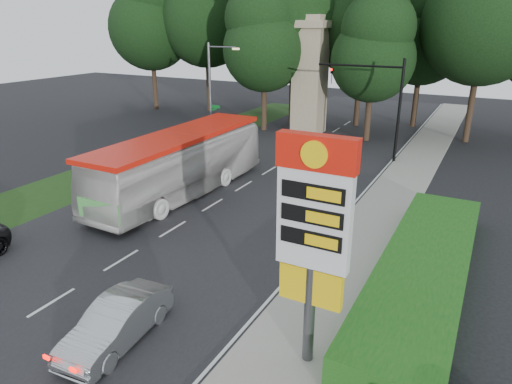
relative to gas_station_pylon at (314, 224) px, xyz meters
The scene contains 17 objects.
ground 10.41m from the gas_station_pylon, 167.77° to the right, with size 120.00×120.00×0.00m, color black.
road_surface 14.30m from the gas_station_pylon, 132.60° to the left, with size 14.00×80.00×0.02m, color black.
sidewalk_right 10.95m from the gas_station_pylon, 94.00° to the left, with size 3.00×80.00×0.12m, color gray.
grass_verge_left 25.01m from the gas_station_pylon, 139.44° to the left, with size 5.00×50.00×0.02m, color #193814.
hedge 7.49m from the gas_station_pylon, 69.05° to the left, with size 3.00×14.00×1.20m, color #165115.
gas_station_pylon is the anchor object (origin of this frame).
traffic_signal_mast 22.29m from the gas_station_pylon, 99.09° to the left, with size 6.10×0.35×7.20m.
streetlight_signs 25.74m from the gas_station_pylon, 128.96° to the left, with size 2.75×0.98×8.00m.
monument 30.17m from the gas_station_pylon, 111.80° to the left, with size 3.00×3.00×10.05m.
tree_far_west 44.43m from the gas_station_pylon, 135.18° to the left, with size 8.96×8.96×17.60m.
tree_west_near 40.31m from the gas_station_pylon, 118.74° to the left, with size 8.40×8.40×16.50m.
tree_center_right 34.64m from the gas_station_pylon, 103.95° to the left, with size 9.24×9.24×18.15m.
tree_east_near 35.54m from the gas_station_pylon, 95.22° to the left, with size 8.12×8.12×15.95m.
tree_monument_left 31.28m from the gas_station_pylon, 119.37° to the left, with size 7.28×7.28×14.30m.
tree_monument_right 28.32m from the gas_station_pylon, 101.71° to the left, with size 6.72×6.72×13.20m.
transit_bus 15.41m from the gas_station_pylon, 140.48° to the left, with size 3.01×12.87×3.59m, color silver.
sedan_silver 7.00m from the gas_station_pylon, 161.02° to the right, with size 1.47×4.21×1.39m, color #A5A9AD.
Camera 1 is at (12.97, -8.35, 9.42)m, focal length 32.00 mm.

